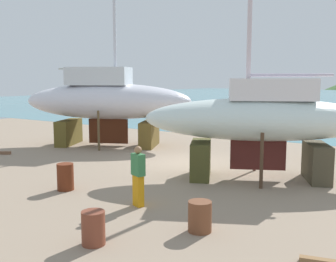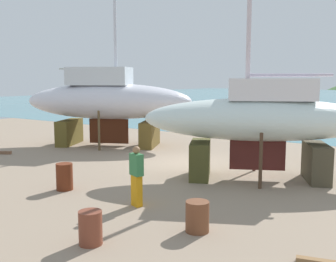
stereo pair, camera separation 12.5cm
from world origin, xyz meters
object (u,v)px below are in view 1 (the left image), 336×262
at_px(worker, 138,175).
at_px(barrel_by_slipway, 93,228).
at_px(sailboat_large_starboard, 107,101).
at_px(barrel_rust_mid, 200,216).
at_px(barrel_tar_black, 65,177).
at_px(barrel_rust_near, 316,152).
at_px(sailboat_far_slipway, 260,119).

distance_m(worker, barrel_by_slipway, 2.90).
bearing_deg(sailboat_large_starboard, barrel_by_slipway, -74.01).
distance_m(barrel_rust_mid, barrel_tar_black, 5.56).
bearing_deg(barrel_tar_black, worker, -0.04).
xyz_separation_m(barrel_rust_mid, barrel_tar_black, (-5.51, 0.73, 0.07)).
height_order(worker, barrel_by_slipway, worker).
xyz_separation_m(barrel_rust_mid, barrel_rust_near, (0.22, 10.39, 0.01)).
xyz_separation_m(sailboat_large_starboard, barrel_rust_near, (10.68, 2.11, -2.10)).
bearing_deg(sailboat_far_slipway, barrel_by_slipway, 57.20).
distance_m(sailboat_large_starboard, barrel_tar_black, 9.25).
relative_size(barrel_rust_mid, barrel_by_slipway, 0.98).
bearing_deg(barrel_rust_mid, worker, 163.39).
relative_size(worker, barrel_rust_mid, 2.34).
distance_m(worker, barrel_tar_black, 3.10).
bearing_deg(sailboat_far_slipway, sailboat_large_starboard, -40.99).
bearing_deg(barrel_rust_mid, barrel_rust_near, 88.79).
bearing_deg(sailboat_far_slipway, barrel_rust_near, -127.71).
bearing_deg(worker, sailboat_large_starboard, 68.82).
relative_size(sailboat_far_slipway, worker, 8.48).
bearing_deg(worker, barrel_by_slipway, -140.60).
distance_m(sailboat_large_starboard, worker, 11.12).
bearing_deg(worker, sailboat_far_slipway, 3.06).
height_order(sailboat_large_starboard, worker, sailboat_large_starboard).
relative_size(sailboat_large_starboard, barrel_rust_near, 20.66).
relative_size(barrel_by_slipway, barrel_tar_black, 0.86).
bearing_deg(sailboat_far_slipway, barrel_tar_black, 19.89).
relative_size(worker, barrel_rust_near, 2.31).
distance_m(sailboat_large_starboard, barrel_rust_mid, 13.51).
bearing_deg(barrel_by_slipway, barrel_rust_mid, 51.21).
bearing_deg(barrel_by_slipway, sailboat_far_slipway, 83.51).
xyz_separation_m(sailboat_large_starboard, barrel_rust_mid, (10.46, -8.28, -2.11)).
relative_size(worker, barrel_tar_black, 1.98).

